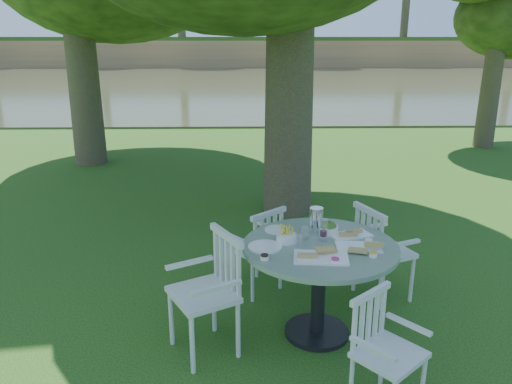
% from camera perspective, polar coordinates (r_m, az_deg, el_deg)
% --- Properties ---
extents(ground, '(140.00, 140.00, 0.00)m').
position_cam_1_polar(ground, '(5.62, 0.05, -8.91)').
color(ground, '#153B0C').
rests_on(ground, ground).
extents(table, '(1.29, 1.29, 0.84)m').
position_cam_1_polar(table, '(4.25, 7.26, -8.23)').
color(table, black).
rests_on(table, ground).
extents(chair_ne, '(0.60, 0.62, 0.95)m').
position_cam_1_polar(chair_ne, '(4.97, 13.65, -6.01)').
color(chair_ne, silver).
rests_on(chair_ne, ground).
extents(chair_nw, '(0.62, 0.61, 0.89)m').
position_cam_1_polar(chair_nw, '(4.96, 0.56, -5.97)').
color(chair_nw, silver).
rests_on(chair_nw, ground).
extents(chair_sw, '(0.66, 0.67, 1.00)m').
position_cam_1_polar(chair_sw, '(4.09, -4.82, -10.36)').
color(chair_sw, silver).
rests_on(chair_sw, ground).
extents(chair_se, '(0.58, 0.57, 0.83)m').
position_cam_1_polar(chair_se, '(3.66, 13.97, -16.27)').
color(chair_se, silver).
rests_on(chair_se, ground).
extents(tableware, '(1.09, 0.86, 0.24)m').
position_cam_1_polar(tableware, '(4.23, 6.80, -4.93)').
color(tableware, white).
rests_on(tableware, table).
extents(river, '(100.00, 28.00, 0.12)m').
position_cam_1_polar(river, '(28.15, -1.09, 12.23)').
color(river, '#363B23').
rests_on(river, ground).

